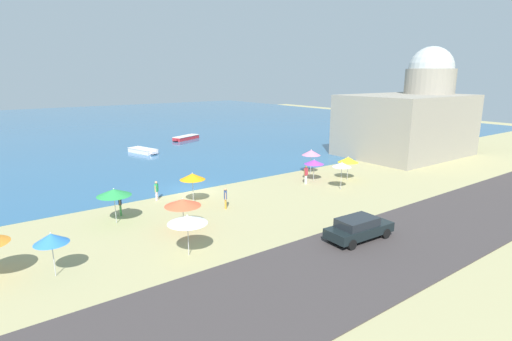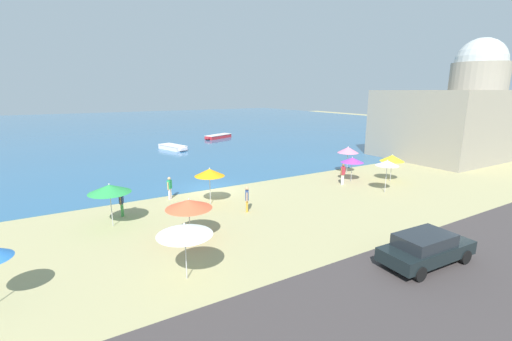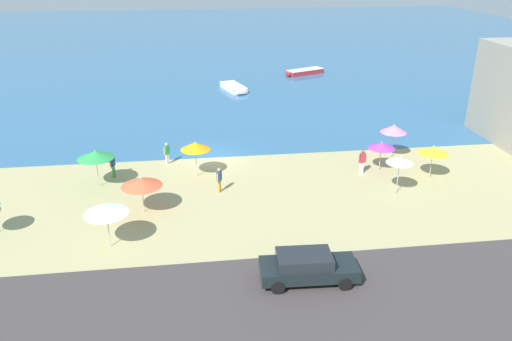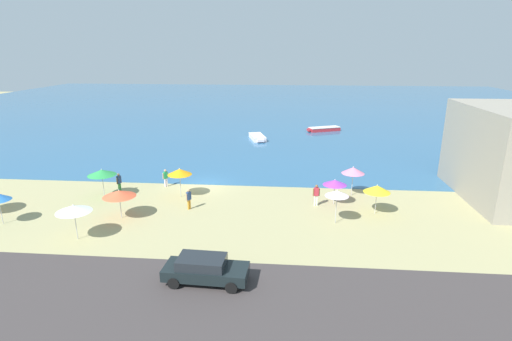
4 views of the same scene
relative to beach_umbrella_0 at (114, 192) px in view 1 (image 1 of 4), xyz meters
The scene contains 20 objects.
ground_plane 9.13m from the beach_umbrella_0, 27.32° to the left, with size 160.00×160.00×0.00m, color tan.
sea 59.63m from the beach_umbrella_0, 82.42° to the left, with size 150.00×110.00×0.05m, color #2E618C.
coastal_road 16.16m from the beach_umbrella_0, 60.57° to the right, with size 80.00×8.00×0.06m, color #3D3736.
beach_umbrella_0 is the anchor object (origin of this frame).
beach_umbrella_1 6.52m from the beach_umbrella_0, ahead, with size 2.05×2.05×2.57m.
beach_umbrella_2 7.64m from the beach_umbrella_0, 130.62° to the right, with size 1.72×1.72×2.41m.
beach_umbrella_3 21.28m from the beach_umbrella_0, ahead, with size 1.95×1.95×2.62m.
beach_umbrella_4 7.89m from the beach_umbrella_0, 77.38° to the right, with size 2.30×2.30×2.48m.
beach_umbrella_5 22.45m from the beach_umbrella_0, ahead, with size 2.03×2.03×2.37m.
beach_umbrella_7 19.41m from the beach_umbrella_0, ahead, with size 1.94×1.94×2.16m.
beach_umbrella_8 19.49m from the beach_umbrella_0, 10.68° to the right, with size 1.71×1.71×2.59m.
beach_umbrella_9 5.18m from the beach_umbrella_0, 51.56° to the right, with size 2.43×2.43×2.25m.
bather_0 17.97m from the beach_umbrella_0, ahead, with size 0.56×0.28×1.79m.
bather_1 5.63m from the beach_umbrella_0, 36.59° to the left, with size 0.43×0.43×1.65m.
bather_2 2.03m from the beach_umbrella_0, 60.68° to the left, with size 0.33×0.54×1.76m.
bather_3 8.20m from the beach_umbrella_0, 13.72° to the right, with size 0.37×0.51×1.68m.
parked_car_1 16.62m from the beach_umbrella_0, 46.91° to the right, with size 4.62×2.09×1.46m.
skiff_nearshore 37.34m from the beach_umbrella_0, 55.88° to the left, with size 5.29×3.38×0.61m.
skiff_offshore 26.44m from the beach_umbrella_0, 65.01° to the left, with size 2.88×4.86×0.61m.
harbor_fortress 39.98m from the beach_umbrella_0, ahead, with size 15.79×11.55×13.85m.
Camera 1 is at (-15.65, -31.22, 10.14)m, focal length 28.00 mm.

